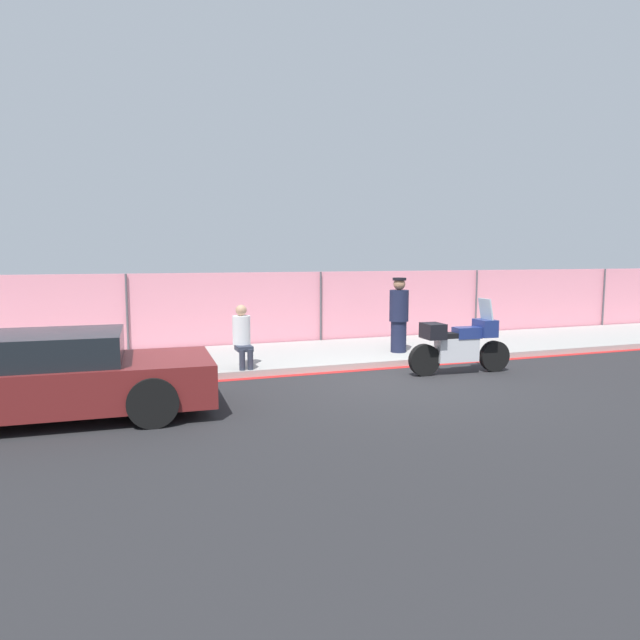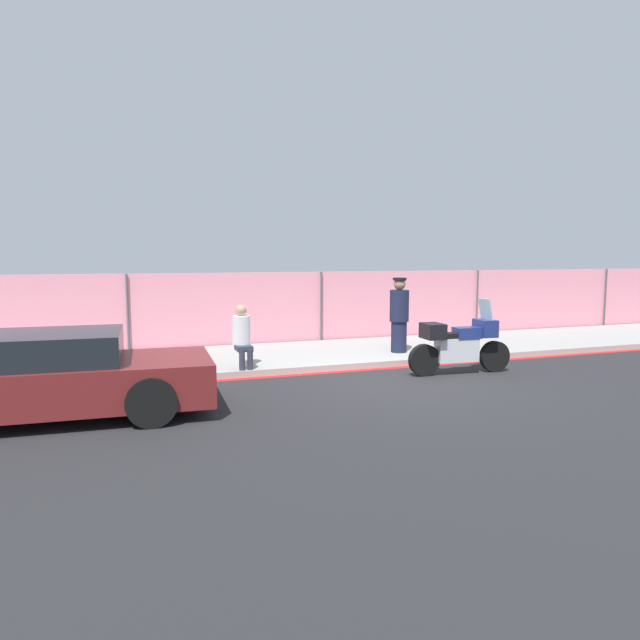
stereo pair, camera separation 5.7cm
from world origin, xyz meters
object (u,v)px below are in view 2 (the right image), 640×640
object	(u,v)px
officer_standing	(399,315)
parked_car_right_down_street	(41,377)
motorcycle	(459,344)
person_seated_on_curb	(242,333)

from	to	relation	value
officer_standing	parked_car_right_down_street	size ratio (longest dim) A/B	0.36
officer_standing	parked_car_right_down_street	world-z (taller)	officer_standing
motorcycle	parked_car_right_down_street	world-z (taller)	motorcycle
motorcycle	officer_standing	world-z (taller)	officer_standing
person_seated_on_curb	officer_standing	bearing A→B (deg)	7.88
motorcycle	officer_standing	distance (m)	2.06
officer_standing	person_seated_on_curb	size ratio (longest dim) A/B	1.38
person_seated_on_curb	motorcycle	bearing A→B (deg)	-20.25
officer_standing	motorcycle	bearing A→B (deg)	-81.77
parked_car_right_down_street	person_seated_on_curb	bearing A→B (deg)	35.80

